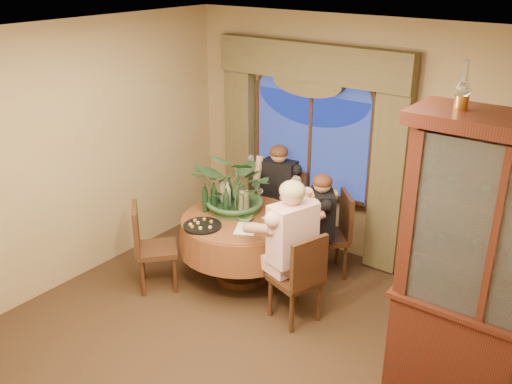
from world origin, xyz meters
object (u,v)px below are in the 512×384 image
Objects in this scene: wine_bottle_0 at (214,196)px; chair_right at (295,277)px; china_cabinet at (494,276)px; chair_back at (282,212)px; person_pink at (292,251)px; centerpiece_plant at (238,158)px; wine_bottle_3 at (229,191)px; chair_back_right at (328,235)px; olive_bowl at (245,218)px; oil_lamp_left at (464,85)px; dining_table at (242,248)px; wine_bottle_4 at (226,203)px; chair_front_left at (157,247)px; person_scarf at (322,227)px; person_back at (279,195)px; wine_bottle_2 at (228,196)px; wine_bottle_1 at (223,192)px; stoneware_vase at (244,202)px; wine_bottle_5 at (205,198)px.

chair_right is at bearing -12.06° from wine_bottle_0.
chair_back is (-2.74, 1.28, -0.71)m from china_cabinet.
person_pink reaches higher than chair_back.
china_cabinet is 1.94m from chair_right.
centerpiece_plant reaches higher than wine_bottle_3.
centerpiece_plant is (-0.84, -0.53, 0.89)m from chair_back_right.
olive_bowl is at bearing -37.97° from centerpiece_plant.
olive_bowl is at bearing 170.35° from oil_lamp_left.
wine_bottle_0 is (-0.36, -0.03, 0.54)m from dining_table.
wine_bottle_4 is at bearing 173.29° from china_cabinet.
person_pink reaches higher than chair_front_left.
person_scarf is (-2.01, 0.97, -0.57)m from china_cabinet.
person_scarf is at bearing 145.57° from person_back.
wine_bottle_0 is at bearing -139.75° from wine_bottle_2.
china_cabinet is 7.23× the size of wine_bottle_4.
chair_right is 1.41m from wine_bottle_1.
stoneware_vase is at bearing 84.24° from chair_right.
wine_bottle_3 is (-0.27, -0.67, 0.44)m from chair_back.
chair_front_left is (-1.33, -1.34, 0.00)m from chair_back_right.
centerpiece_plant is at bearing 41.63° from wine_bottle_5.
centerpiece_plant is (-1.04, 0.43, 0.89)m from chair_right.
chair_back_right is (-1.58, 1.07, -2.07)m from oil_lamp_left.
person_pink is at bearing 173.97° from oil_lamp_left.
chair_right is 0.90× the size of centerpiece_plant.
stoneware_vase reaches higher than chair_back.
wine_bottle_3 is at bearing 166.90° from oil_lamp_left.
chair_back_right is at bearing 31.98° from wine_bottle_2.
wine_bottle_2 is at bearing 161.99° from olive_bowl.
person_back reaches higher than wine_bottle_2.
wine_bottle_0 is 1.00× the size of wine_bottle_1.
chair_back is at bearing 66.21° from wine_bottle_1.
wine_bottle_1 is at bearing -130.54° from wine_bottle_3.
chair_back_right and chair_back have the same top height.
person_pink is 4.39× the size of wine_bottle_2.
wine_bottle_2 is at bearing -147.20° from centerpiece_plant.
stoneware_vase is 0.24× the size of centerpiece_plant.
person_scarf reaches higher than stoneware_vase.
dining_table is 5.51× the size of stoneware_vase.
wine_bottle_4 is (-2.43, 0.33, -1.64)m from oil_lamp_left.
chair_right is 2.91× the size of wine_bottle_1.
chair_right is 1.38m from wine_bottle_3.
person_scarf is at bearing 26.92° from centerpiece_plant.
wine_bottle_2 reaches higher than chair_back_right.
china_cabinet is 7.01× the size of oil_lamp_left.
wine_bottle_1 reaches higher than stoneware_vase.
wine_bottle_2 reaches higher than chair_front_left.
centerpiece_plant reaches higher than person_back.
chair_right is 0.26m from person_pink.
chair_back_right is 0.93m from person_back.
oil_lamp_left reaches higher than wine_bottle_5.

